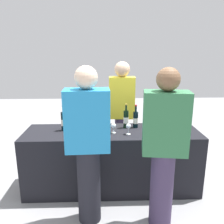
{
  "coord_description": "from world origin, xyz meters",
  "views": [
    {
      "loc": [
        -0.1,
        -2.75,
        1.76
      ],
      "look_at": [
        0.0,
        0.0,
        1.04
      ],
      "focal_mm": 36.94,
      "sensor_mm": 36.0,
      "label": 1
    }
  ],
  "objects": [
    {
      "name": "menu_board",
      "position": [
        1.0,
        0.94,
        0.4
      ],
      "size": [
        0.47,
        0.12,
        0.8
      ],
      "primitive_type": "cube",
      "rotation": [
        0.0,
        0.0,
        -0.19
      ],
      "color": "white",
      "rests_on": "ground_plane"
    },
    {
      "name": "tasting_table",
      "position": [
        0.0,
        0.0,
        0.39
      ],
      "size": [
        2.2,
        0.64,
        0.79
      ],
      "primitive_type": "cube",
      "color": "black",
      "rests_on": "ground_plane"
    },
    {
      "name": "wine_bottle_5",
      "position": [
        0.7,
        0.12,
        0.9
      ],
      "size": [
        0.07,
        0.07,
        0.3
      ],
      "color": "black",
      "rests_on": "tasting_table"
    },
    {
      "name": "ground_plane",
      "position": [
        0.0,
        0.0,
        0.0
      ],
      "size": [
        12.0,
        12.0,
        0.0
      ],
      "primitive_type": "plane",
      "color": "gray"
    },
    {
      "name": "wine_bottle_3",
      "position": [
        0.19,
        0.13,
        0.91
      ],
      "size": [
        0.07,
        0.07,
        0.32
      ],
      "color": "black",
      "rests_on": "tasting_table"
    },
    {
      "name": "wine_bottle_0",
      "position": [
        -0.61,
        0.06,
        0.91
      ],
      "size": [
        0.07,
        0.07,
        0.33
      ],
      "color": "black",
      "rests_on": "tasting_table"
    },
    {
      "name": "wine_bottle_4",
      "position": [
        0.32,
        0.14,
        0.9
      ],
      "size": [
        0.07,
        0.07,
        0.31
      ],
      "color": "black",
      "rests_on": "tasting_table"
    },
    {
      "name": "wine_glass_3",
      "position": [
        0.59,
        -0.17,
        0.89
      ],
      "size": [
        0.07,
        0.07,
        0.14
      ],
      "color": "silver",
      "rests_on": "tasting_table"
    },
    {
      "name": "server_pouring",
      "position": [
        0.17,
        0.56,
        0.89
      ],
      "size": [
        0.38,
        0.22,
        1.63
      ],
      "rotation": [
        0.0,
        0.0,
        3.09
      ],
      "color": "#3F3351",
      "rests_on": "ground_plane"
    },
    {
      "name": "wine_bottle_2",
      "position": [
        -0.19,
        0.08,
        0.9
      ],
      "size": [
        0.07,
        0.07,
        0.3
      ],
      "color": "black",
      "rests_on": "tasting_table"
    },
    {
      "name": "wine_glass_1",
      "position": [
        0.02,
        -0.06,
        0.88
      ],
      "size": [
        0.06,
        0.06,
        0.13
      ],
      "color": "silver",
      "rests_on": "tasting_table"
    },
    {
      "name": "guest_0",
      "position": [
        -0.26,
        -0.61,
        0.88
      ],
      "size": [
        0.44,
        0.26,
        1.64
      ],
      "rotation": [
        0.0,
        0.0,
        0.04
      ],
      "color": "black",
      "rests_on": "ground_plane"
    },
    {
      "name": "guest_1",
      "position": [
        0.48,
        -0.7,
        0.88
      ],
      "size": [
        0.45,
        0.29,
        1.63
      ],
      "rotation": [
        0.0,
        0.0,
        -0.14
      ],
      "color": "#3F3351",
      "rests_on": "ground_plane"
    },
    {
      "name": "wine_glass_2",
      "position": [
        0.19,
        -0.12,
        0.89
      ],
      "size": [
        0.06,
        0.06,
        0.14
      ],
      "color": "silver",
      "rests_on": "tasting_table"
    },
    {
      "name": "wine_glass_0",
      "position": [
        -0.28,
        -0.15,
        0.89
      ],
      "size": [
        0.07,
        0.07,
        0.15
      ],
      "color": "silver",
      "rests_on": "tasting_table"
    },
    {
      "name": "wine_bottle_1",
      "position": [
        -0.46,
        0.16,
        0.89
      ],
      "size": [
        0.07,
        0.07,
        0.3
      ],
      "color": "black",
      "rests_on": "tasting_table"
    }
  ]
}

